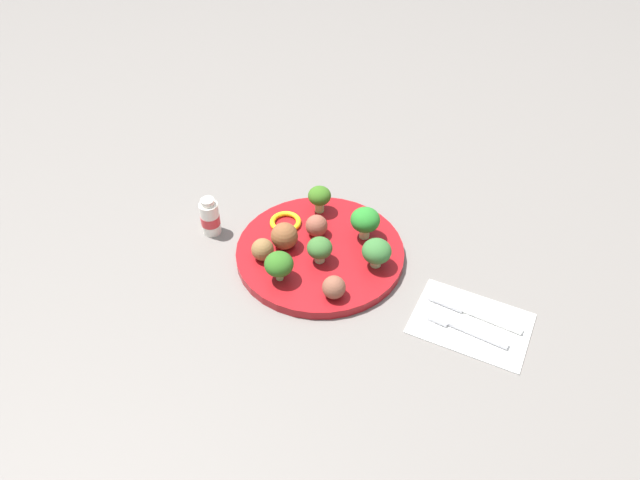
{
  "coord_description": "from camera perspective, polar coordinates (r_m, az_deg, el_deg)",
  "views": [
    {
      "loc": [
        -0.34,
        0.64,
        0.69
      ],
      "look_at": [
        0.0,
        0.0,
        0.04
      ],
      "focal_mm": 33.43,
      "sensor_mm": 36.0,
      "label": 1
    }
  ],
  "objects": [
    {
      "name": "napkin",
      "position": [
        0.93,
        14.25,
        -7.71
      ],
      "size": [
        0.17,
        0.13,
        0.01
      ],
      "primitive_type": "cube",
      "rotation": [
        0.0,
        0.0,
        0.03
      ],
      "color": "white",
      "rests_on": "ground_plane"
    },
    {
      "name": "broccoli_floret_back_left",
      "position": [
        0.99,
        4.35,
        1.87
      ],
      "size": [
        0.05,
        0.05,
        0.06
      ],
      "color": "#ACCD81",
      "rests_on": "plate"
    },
    {
      "name": "meatball_near_rim",
      "position": [
        0.9,
        1.34,
        -4.55
      ],
      "size": [
        0.04,
        0.04,
        0.04
      ],
      "primitive_type": "sphere",
      "color": "brown",
      "rests_on": "plate"
    },
    {
      "name": "pepper_ring_front_left",
      "position": [
        1.04,
        -3.32,
        1.73
      ],
      "size": [
        0.06,
        0.06,
        0.01
      ],
      "primitive_type": "torus",
      "rotation": [
        0.0,
        0.0,
        4.63
      ],
      "color": "yellow",
      "rests_on": "plate"
    },
    {
      "name": "broccoli_floret_far_rim",
      "position": [
        0.95,
        -0.03,
        -0.82
      ],
      "size": [
        0.04,
        0.04,
        0.04
      ],
      "color": "#A3BA7E",
      "rests_on": "plate"
    },
    {
      "name": "meatball_back_right",
      "position": [
        0.97,
        -5.51,
        -0.91
      ],
      "size": [
        0.04,
        0.04,
        0.04
      ],
      "primitive_type": "sphere",
      "color": "brown",
      "rests_on": "plate"
    },
    {
      "name": "broccoli_floret_mid_left",
      "position": [
        0.95,
        5.44,
        -1.11
      ],
      "size": [
        0.05,
        0.05,
        0.05
      ],
      "color": "#A2BF79",
      "rests_on": "plate"
    },
    {
      "name": "broccoli_floret_near_rim",
      "position": [
        1.05,
        -0.05,
        4.17
      ],
      "size": [
        0.04,
        0.04,
        0.05
      ],
      "color": "#9EC36F",
      "rests_on": "plate"
    },
    {
      "name": "ground_plane",
      "position": [
        1.0,
        0.0,
        -1.52
      ],
      "size": [
        4.0,
        4.0,
        0.0
      ],
      "primitive_type": "plane",
      "color": "slate"
    },
    {
      "name": "meatball_center",
      "position": [
        1.01,
        -0.33,
        1.38
      ],
      "size": [
        0.04,
        0.04,
        0.04
      ],
      "primitive_type": "sphere",
      "color": "brown",
      "rests_on": "plate"
    },
    {
      "name": "fork",
      "position": [
        0.91,
        13.55,
        -8.12
      ],
      "size": [
        0.12,
        0.02,
        0.01
      ],
      "color": "silver",
      "rests_on": "napkin"
    },
    {
      "name": "yogurt_bottle",
      "position": [
        1.04,
        -10.48,
        2.12
      ],
      "size": [
        0.03,
        0.03,
        0.07
      ],
      "color": "white",
      "rests_on": "ground_plane"
    },
    {
      "name": "plate",
      "position": [
        1.0,
        0.0,
        -1.19
      ],
      "size": [
        0.28,
        0.28,
        0.02
      ],
      "primitive_type": "cylinder",
      "color": "maroon",
      "rests_on": "ground_plane"
    },
    {
      "name": "broccoli_floret_front_right",
      "position": [
        0.92,
        -3.95,
        -2.34
      ],
      "size": [
        0.05,
        0.05,
        0.05
      ],
      "color": "#90C56A",
      "rests_on": "plate"
    },
    {
      "name": "knife",
      "position": [
        0.94,
        14.18,
        -6.59
      ],
      "size": [
        0.15,
        0.02,
        0.01
      ],
      "color": "white",
      "rests_on": "napkin"
    },
    {
      "name": "meatball_front_left",
      "position": [
        0.98,
        -3.42,
        0.38
      ],
      "size": [
        0.05,
        0.05,
        0.05
      ],
      "primitive_type": "sphere",
      "color": "brown",
      "rests_on": "plate"
    }
  ]
}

